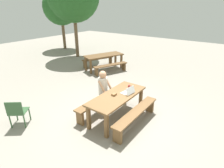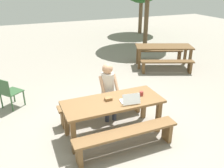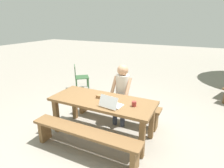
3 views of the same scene
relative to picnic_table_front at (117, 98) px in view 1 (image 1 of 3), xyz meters
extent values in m
plane|color=gray|center=(0.00, 0.00, -0.65)|extent=(30.00, 30.00, 0.00)
cube|color=brown|center=(0.00, 0.00, 0.08)|extent=(2.00, 0.81, 0.05)
cube|color=brown|center=(-0.90, -0.31, -0.30)|extent=(0.09, 0.09, 0.71)
cube|color=brown|center=(0.90, -0.31, -0.30)|extent=(0.09, 0.09, 0.71)
cube|color=brown|center=(-0.90, 0.31, -0.30)|extent=(0.09, 0.09, 0.71)
cube|color=brown|center=(0.90, 0.31, -0.30)|extent=(0.09, 0.09, 0.71)
cube|color=brown|center=(0.00, -0.64, -0.22)|extent=(2.00, 0.30, 0.05)
cube|color=brown|center=(-0.90, -0.64, -0.45)|extent=(0.08, 0.24, 0.42)
cube|color=brown|center=(0.90, -0.64, -0.45)|extent=(0.08, 0.24, 0.42)
cube|color=brown|center=(0.00, 0.64, -0.22)|extent=(2.00, 0.30, 0.05)
cube|color=brown|center=(-0.90, 0.64, -0.45)|extent=(0.08, 0.24, 0.42)
cube|color=brown|center=(0.90, 0.64, -0.45)|extent=(0.08, 0.24, 0.42)
cube|color=white|center=(0.29, -0.13, 0.12)|extent=(0.37, 0.25, 0.02)
cube|color=white|center=(0.27, -0.28, 0.23)|extent=(0.36, 0.13, 0.20)
cube|color=black|center=(0.27, -0.27, 0.23)|extent=(0.33, 0.11, 0.18)
cube|color=olive|center=(-0.07, 0.06, 0.14)|extent=(0.14, 0.10, 0.06)
cylinder|color=#99332D|center=(0.64, -0.01, 0.15)|extent=(0.08, 0.08, 0.09)
cylinder|color=#333847|center=(0.06, 0.46, -0.42)|extent=(0.10, 0.10, 0.46)
cylinder|color=#333847|center=(0.24, 0.46, -0.42)|extent=(0.10, 0.10, 0.46)
cube|color=#333847|center=(0.15, 0.55, -0.15)|extent=(0.28, 0.28, 0.12)
cylinder|color=silver|center=(0.15, 0.64, 0.17)|extent=(0.28, 0.28, 0.56)
cylinder|color=tan|center=(-0.02, 0.54, 0.21)|extent=(0.07, 0.32, 0.41)
cylinder|color=tan|center=(0.31, 0.54, 0.21)|extent=(0.07, 0.32, 0.41)
sphere|color=tan|center=(0.15, 0.64, 0.55)|extent=(0.23, 0.23, 0.23)
cube|color=#335933|center=(-1.89, 2.03, -0.24)|extent=(0.62, 0.62, 0.02)
cube|color=#335933|center=(-2.05, 1.90, -0.03)|extent=(0.29, 0.35, 0.39)
cylinder|color=#335933|center=(-1.62, 2.00, -0.45)|extent=(0.04, 0.04, 0.40)
cylinder|color=#335933|center=(-1.86, 2.30, -0.45)|extent=(0.04, 0.04, 0.40)
cylinder|color=#335933|center=(-1.92, 1.76, -0.45)|extent=(0.04, 0.04, 0.40)
cylinder|color=#335933|center=(-2.16, 2.06, -0.45)|extent=(0.04, 0.04, 0.40)
cube|color=brown|center=(3.36, 3.19, 0.10)|extent=(2.17, 1.50, 0.05)
cube|color=brown|center=(2.41, 3.26, -0.29)|extent=(0.12, 0.12, 0.73)
cube|color=brown|center=(4.09, 2.57, -0.29)|extent=(0.12, 0.12, 0.73)
cube|color=brown|center=(2.64, 3.81, -0.29)|extent=(0.12, 0.12, 0.73)
cube|color=brown|center=(4.32, 3.12, -0.29)|extent=(0.12, 0.12, 0.73)
cube|color=brown|center=(3.10, 2.55, -0.24)|extent=(1.80, 0.97, 0.05)
cube|color=brown|center=(2.35, 2.86, -0.46)|extent=(0.16, 0.25, 0.39)
cube|color=brown|center=(3.85, 2.24, -0.46)|extent=(0.16, 0.25, 0.39)
cube|color=brown|center=(3.63, 3.83, -0.24)|extent=(1.80, 0.97, 0.05)
cube|color=brown|center=(2.88, 4.14, -0.46)|extent=(0.16, 0.25, 0.39)
cube|color=brown|center=(4.38, 3.53, -0.46)|extent=(0.16, 0.25, 0.39)
cylinder|color=brown|center=(5.56, 8.92, 0.48)|extent=(0.22, 0.22, 2.27)
sphere|color=#235623|center=(5.56, 8.92, 2.40)|extent=(2.61, 2.61, 2.61)
cylinder|color=brown|center=(4.39, 6.27, 0.73)|extent=(0.21, 0.21, 2.76)
camera|label=1|loc=(-3.86, -2.65, 2.47)|focal=29.14mm
camera|label=2|loc=(-1.62, -3.83, 2.30)|focal=37.83mm
camera|label=3|loc=(1.60, -2.86, 1.54)|focal=30.03mm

